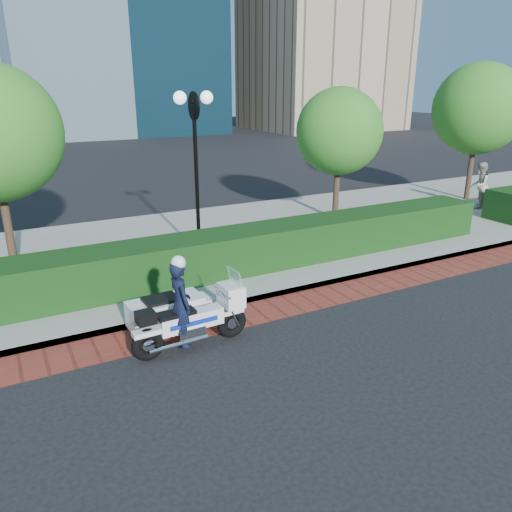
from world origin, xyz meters
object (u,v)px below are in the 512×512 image
tree_d (479,109)px  police_motorcycle (179,311)px  lamppost (195,149)px  pedestrian (479,185)px  tree_c (339,132)px

tree_d → police_motorcycle: 15.36m
lamppost → pedestrian: size_ratio=2.50×
lamppost → tree_d: size_ratio=0.82×
police_motorcycle → pedestrian: 13.78m
tree_c → police_motorcycle: bearing=-144.3°
pedestrian → tree_d: bearing=-152.9°
lamppost → police_motorcycle: (-2.05, -4.12, -2.34)m
tree_d → police_motorcycle: bearing=-158.9°
lamppost → tree_c: 5.65m
tree_d → pedestrian: 3.04m
tree_c → police_motorcycle: size_ratio=1.93×
pedestrian → police_motorcycle: bearing=-8.1°
police_motorcycle → tree_c: bearing=33.0°
tree_d → police_motorcycle: tree_d is taller
tree_c → tree_d: size_ratio=0.83×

